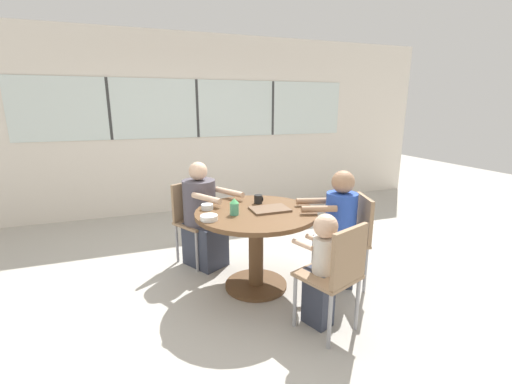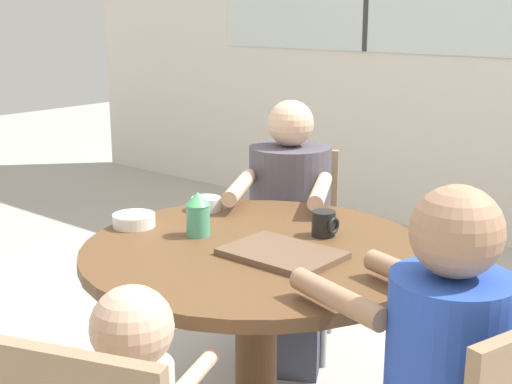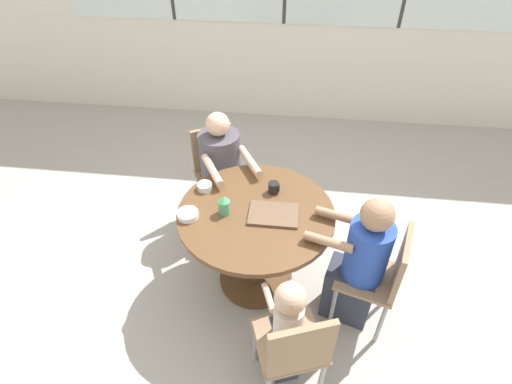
{
  "view_description": "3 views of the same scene",
  "coord_description": "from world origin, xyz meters",
  "px_view_note": "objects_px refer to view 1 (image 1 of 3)",
  "views": [
    {
      "loc": [
        -1.03,
        -2.84,
        1.72
      ],
      "look_at": [
        0.0,
        0.0,
        0.95
      ],
      "focal_mm": 24.0,
      "sensor_mm": 36.0,
      "label": 1
    },
    {
      "loc": [
        1.4,
        -1.67,
        1.52
      ],
      "look_at": [
        0.0,
        0.0,
        0.95
      ],
      "focal_mm": 50.0,
      "sensor_mm": 36.0,
      "label": 2
    },
    {
      "loc": [
        0.24,
        -2.06,
        2.7
      ],
      "look_at": [
        0.0,
        0.0,
        0.95
      ],
      "focal_mm": 28.0,
      "sensor_mm": 36.0,
      "label": 3
    }
  ],
  "objects_px": {
    "sippy_cup": "(234,206)",
    "bowl_white_shallow": "(207,207)",
    "person_man_blue_shirt": "(336,234)",
    "chair_for_man_blue_shirt": "(353,232)",
    "coffee_mug": "(258,199)",
    "person_woman_green_shirt": "(203,220)",
    "bowl_cereal": "(209,218)",
    "person_toddler": "(321,271)",
    "chair_for_toddler": "(338,270)",
    "chair_for_woman_green_shirt": "(192,214)"
  },
  "relations": [
    {
      "from": "person_woman_green_shirt",
      "to": "coffee_mug",
      "type": "xyz_separation_m",
      "value": [
        0.48,
        -0.44,
        0.31
      ]
    },
    {
      "from": "chair_for_toddler",
      "to": "bowl_white_shallow",
      "type": "distance_m",
      "value": 1.33
    },
    {
      "from": "coffee_mug",
      "to": "person_woman_green_shirt",
      "type": "bearing_deg",
      "value": 137.95
    },
    {
      "from": "chair_for_man_blue_shirt",
      "to": "bowl_cereal",
      "type": "height_order",
      "value": "chair_for_man_blue_shirt"
    },
    {
      "from": "chair_for_man_blue_shirt",
      "to": "coffee_mug",
      "type": "height_order",
      "value": "chair_for_man_blue_shirt"
    },
    {
      "from": "sippy_cup",
      "to": "bowl_white_shallow",
      "type": "bearing_deg",
      "value": 128.93
    },
    {
      "from": "chair_for_man_blue_shirt",
      "to": "bowl_white_shallow",
      "type": "distance_m",
      "value": 1.41
    },
    {
      "from": "chair_for_man_blue_shirt",
      "to": "person_toddler",
      "type": "height_order",
      "value": "person_toddler"
    },
    {
      "from": "person_man_blue_shirt",
      "to": "coffee_mug",
      "type": "distance_m",
      "value": 0.82
    },
    {
      "from": "person_woman_green_shirt",
      "to": "sippy_cup",
      "type": "xyz_separation_m",
      "value": [
        0.16,
        -0.71,
        0.34
      ]
    },
    {
      "from": "person_woman_green_shirt",
      "to": "bowl_cereal",
      "type": "xyz_separation_m",
      "value": [
        -0.09,
        -0.78,
        0.29
      ]
    },
    {
      "from": "chair_for_woman_green_shirt",
      "to": "chair_for_man_blue_shirt",
      "type": "xyz_separation_m",
      "value": [
        1.36,
        -1.08,
        0.0
      ]
    },
    {
      "from": "chair_for_toddler",
      "to": "chair_for_woman_green_shirt",
      "type": "bearing_deg",
      "value": 94.56
    },
    {
      "from": "person_man_blue_shirt",
      "to": "chair_for_toddler",
      "type": "bearing_deg",
      "value": 164.15
    },
    {
      "from": "bowl_cereal",
      "to": "chair_for_woman_green_shirt",
      "type": "bearing_deg",
      "value": 89.71
    },
    {
      "from": "bowl_cereal",
      "to": "coffee_mug",
      "type": "bearing_deg",
      "value": 30.71
    },
    {
      "from": "bowl_white_shallow",
      "to": "person_toddler",
      "type": "bearing_deg",
      "value": -53.67
    },
    {
      "from": "chair_for_woman_green_shirt",
      "to": "person_toddler",
      "type": "height_order",
      "value": "person_toddler"
    },
    {
      "from": "person_woman_green_shirt",
      "to": "coffee_mug",
      "type": "distance_m",
      "value": 0.72
    },
    {
      "from": "chair_for_toddler",
      "to": "person_woman_green_shirt",
      "type": "height_order",
      "value": "person_woman_green_shirt"
    },
    {
      "from": "person_man_blue_shirt",
      "to": "bowl_cereal",
      "type": "bearing_deg",
      "value": 101.33
    },
    {
      "from": "person_woman_green_shirt",
      "to": "person_toddler",
      "type": "height_order",
      "value": "person_woman_green_shirt"
    },
    {
      "from": "chair_for_man_blue_shirt",
      "to": "person_woman_green_shirt",
      "type": "bearing_deg",
      "value": 70.22
    },
    {
      "from": "person_man_blue_shirt",
      "to": "bowl_white_shallow",
      "type": "bearing_deg",
      "value": 86.46
    },
    {
      "from": "bowl_white_shallow",
      "to": "bowl_cereal",
      "type": "xyz_separation_m",
      "value": [
        -0.05,
        -0.31,
        -0.0
      ]
    },
    {
      "from": "chair_for_toddler",
      "to": "sippy_cup",
      "type": "relative_size",
      "value": 5.89
    },
    {
      "from": "sippy_cup",
      "to": "bowl_cereal",
      "type": "bearing_deg",
      "value": -163.81
    },
    {
      "from": "bowl_white_shallow",
      "to": "chair_for_toddler",
      "type": "bearing_deg",
      "value": -55.5
    },
    {
      "from": "sippy_cup",
      "to": "bowl_white_shallow",
      "type": "relative_size",
      "value": 1.36
    },
    {
      "from": "chair_for_woman_green_shirt",
      "to": "chair_for_man_blue_shirt",
      "type": "distance_m",
      "value": 1.73
    },
    {
      "from": "person_toddler",
      "to": "bowl_white_shallow",
      "type": "bearing_deg",
      "value": 105.95
    },
    {
      "from": "chair_for_man_blue_shirt",
      "to": "chair_for_toddler",
      "type": "distance_m",
      "value": 0.84
    },
    {
      "from": "person_woman_green_shirt",
      "to": "bowl_cereal",
      "type": "relative_size",
      "value": 7.7
    },
    {
      "from": "person_woman_green_shirt",
      "to": "person_toddler",
      "type": "relative_size",
      "value": 1.22
    },
    {
      "from": "person_toddler",
      "to": "bowl_white_shallow",
      "type": "distance_m",
      "value": 1.2
    },
    {
      "from": "person_woman_green_shirt",
      "to": "bowl_white_shallow",
      "type": "relative_size",
      "value": 10.24
    },
    {
      "from": "bowl_cereal",
      "to": "bowl_white_shallow",
      "type": "bearing_deg",
      "value": 80.68
    },
    {
      "from": "chair_for_woman_green_shirt",
      "to": "person_man_blue_shirt",
      "type": "height_order",
      "value": "person_man_blue_shirt"
    },
    {
      "from": "coffee_mug",
      "to": "sippy_cup",
      "type": "bearing_deg",
      "value": -140.6
    },
    {
      "from": "chair_for_man_blue_shirt",
      "to": "bowl_cereal",
      "type": "bearing_deg",
      "value": 99.99
    },
    {
      "from": "chair_for_toddler",
      "to": "sippy_cup",
      "type": "distance_m",
      "value": 1.04
    },
    {
      "from": "person_toddler",
      "to": "chair_for_woman_green_shirt",
      "type": "bearing_deg",
      "value": 94.96
    },
    {
      "from": "person_man_blue_shirt",
      "to": "chair_for_man_blue_shirt",
      "type": "bearing_deg",
      "value": -90.0
    },
    {
      "from": "chair_for_toddler",
      "to": "sippy_cup",
      "type": "xyz_separation_m",
      "value": [
        -0.55,
        0.84,
        0.31
      ]
    },
    {
      "from": "person_woman_green_shirt",
      "to": "bowl_cereal",
      "type": "height_order",
      "value": "person_woman_green_shirt"
    },
    {
      "from": "chair_for_woman_green_shirt",
      "to": "sippy_cup",
      "type": "distance_m",
      "value": 0.94
    },
    {
      "from": "chair_for_man_blue_shirt",
      "to": "coffee_mug",
      "type": "relative_size",
      "value": 10.31
    },
    {
      "from": "person_man_blue_shirt",
      "to": "bowl_cereal",
      "type": "xyz_separation_m",
      "value": [
        -1.21,
        0.1,
        0.27
      ]
    },
    {
      "from": "bowl_white_shallow",
      "to": "chair_for_woman_green_shirt",
      "type": "bearing_deg",
      "value": 94.34
    },
    {
      "from": "person_woman_green_shirt",
      "to": "coffee_mug",
      "type": "relative_size",
      "value": 13.23
    }
  ]
}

